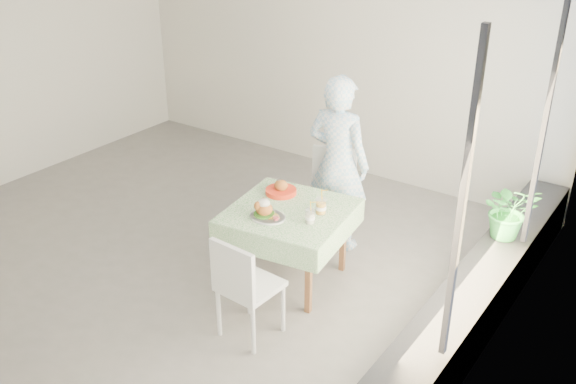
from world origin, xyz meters
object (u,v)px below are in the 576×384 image
Objects in this scene: chair_near at (250,305)px; potted_plant at (509,210)px; cafe_table at (289,237)px; main_dish at (266,212)px; diner at (338,163)px; chair_far at (328,215)px; juice_cup_orange at (321,207)px.

potted_plant reaches higher than chair_near.
cafe_table is 0.42m from main_dish.
main_dish is at bearing -142.85° from potted_plant.
diner is 1.09m from main_dish.
chair_far reaches higher than main_dish.
diner is 6.26× the size of juice_cup_orange.
main_dish is 2.17m from potted_plant.
diner reaches higher than main_dish.
cafe_table is at bearing -146.78° from potted_plant.
juice_cup_orange is at bearing -144.73° from potted_plant.
chair_far reaches higher than chair_near.
potted_plant is at bearing 35.27° from juice_cup_orange.
chair_near is at bearing -126.79° from potted_plant.
chair_near is 2.76× the size of main_dish.
cafe_table is 0.45m from juice_cup_orange.
cafe_table is at bearing -83.61° from chair_far.
cafe_table is 1.21× the size of chair_far.
chair_near is 1.81m from diner.
potted_plant is (1.44, 1.93, 0.48)m from chair_near.
cafe_table is 1.99m from potted_plant.
juice_cup_orange is (0.36, -0.73, 0.51)m from chair_far.
chair_far is 1.72m from chair_near.
juice_cup_orange reaches higher than chair_far.
potted_plant is at bearing 53.21° from chair_near.
chair_near is 1.74× the size of potted_plant.
chair_near is at bearing -65.16° from main_dish.
chair_far is at bearing 0.81° from diner.
diner is (-0.20, 1.70, 0.61)m from chair_near.
potted_plant reaches higher than chair_far.
main_dish is at bearing 114.84° from chair_near.
cafe_table is 0.89m from chair_near.
chair_far is at bearing 116.33° from juice_cup_orange.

